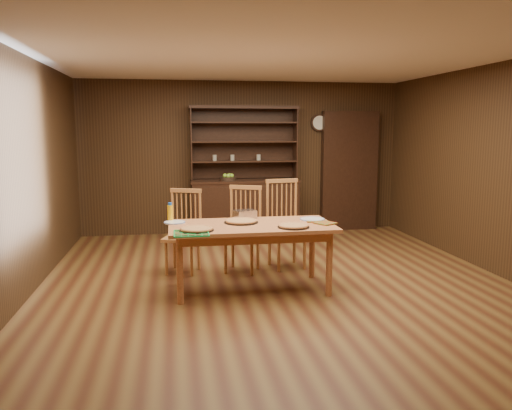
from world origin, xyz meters
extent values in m
plane|color=brown|center=(0.00, 0.00, 0.00)|extent=(6.00, 6.00, 0.00)
plane|color=white|center=(0.00, 0.00, 2.60)|extent=(6.00, 6.00, 0.00)
plane|color=#3C2513|center=(0.00, 3.00, 1.30)|extent=(5.50, 0.00, 5.50)
plane|color=#3C2513|center=(0.00, -3.00, 1.30)|extent=(5.50, 0.00, 5.50)
plane|color=#3C2513|center=(-2.75, 0.00, 1.30)|extent=(0.00, 6.00, 6.00)
plane|color=#3C2513|center=(2.75, 0.00, 1.30)|extent=(0.00, 6.00, 6.00)
cube|color=black|center=(0.00, 2.74, 0.45)|extent=(1.80, 0.50, 0.90)
cube|color=black|center=(0.00, 2.74, 0.92)|extent=(1.84, 0.52, 0.04)
cube|color=black|center=(0.00, 2.97, 1.55)|extent=(1.80, 0.02, 1.20)
cube|color=black|center=(-0.89, 2.82, 1.55)|extent=(0.02, 0.32, 1.20)
cube|color=black|center=(0.89, 2.82, 1.55)|extent=(0.02, 0.32, 1.20)
cube|color=black|center=(0.00, 2.82, 2.15)|extent=(1.84, 0.34, 0.05)
cylinder|color=gray|center=(-0.50, 2.82, 1.31)|extent=(0.07, 0.07, 0.10)
cylinder|color=gray|center=(-0.20, 2.82, 1.31)|extent=(0.07, 0.07, 0.10)
cube|color=black|center=(1.90, 2.90, 1.05)|extent=(1.00, 0.18, 2.10)
cylinder|color=black|center=(1.35, 2.96, 1.90)|extent=(0.30, 0.04, 0.30)
cylinder|color=beige|center=(1.35, 2.94, 1.90)|extent=(0.24, 0.01, 0.24)
cube|color=#CB7946|center=(-0.35, -0.22, 0.73)|extent=(1.81, 0.91, 0.04)
cylinder|color=#CB7946|center=(-1.14, -0.57, 0.35)|extent=(0.07, 0.07, 0.71)
cylinder|color=#CB7946|center=(-1.14, 0.12, 0.35)|extent=(0.07, 0.07, 0.71)
cylinder|color=#CB7946|center=(0.45, -0.57, 0.35)|extent=(0.07, 0.07, 0.71)
cylinder|color=#CB7946|center=(0.45, 0.12, 0.35)|extent=(0.07, 0.07, 0.71)
cube|color=#B97F3F|center=(-1.09, 0.60, 0.44)|extent=(0.54, 0.53, 0.04)
cylinder|color=#B97F3F|center=(-1.30, 0.51, 0.21)|extent=(0.04, 0.04, 0.42)
cylinder|color=#B97F3F|center=(-1.20, 0.79, 0.21)|extent=(0.04, 0.04, 0.42)
cylinder|color=#B97F3F|center=(-0.99, 0.40, 0.21)|extent=(0.04, 0.04, 0.42)
cylinder|color=#B97F3F|center=(-0.89, 0.69, 0.21)|extent=(0.04, 0.04, 0.42)
cube|color=#B97F3F|center=(-1.04, 0.76, 1.02)|extent=(0.40, 0.17, 0.05)
cube|color=#B97F3F|center=(-0.35, 0.51, 0.46)|extent=(0.57, 0.56, 0.04)
cylinder|color=#B97F3F|center=(-0.57, 0.44, 0.22)|extent=(0.04, 0.04, 0.44)
cylinder|color=#B97F3F|center=(-0.44, 0.73, 0.22)|extent=(0.04, 0.04, 0.44)
cylinder|color=#B97F3F|center=(-0.26, 0.30, 0.22)|extent=(0.04, 0.04, 0.44)
cylinder|color=#B97F3F|center=(-0.13, 0.59, 0.22)|extent=(0.04, 0.04, 0.44)
cube|color=#B97F3F|center=(-0.28, 0.68, 1.06)|extent=(0.40, 0.20, 0.05)
cube|color=#B97F3F|center=(0.25, 0.62, 0.48)|extent=(0.54, 0.52, 0.04)
cylinder|color=#B97F3F|center=(0.10, 0.42, 0.23)|extent=(0.04, 0.04, 0.46)
cylinder|color=#B97F3F|center=(0.05, 0.75, 0.23)|extent=(0.04, 0.04, 0.46)
cylinder|color=#B97F3F|center=(0.46, 0.48, 0.23)|extent=(0.04, 0.04, 0.46)
cylinder|color=#B97F3F|center=(0.40, 0.81, 0.23)|extent=(0.04, 0.04, 0.46)
cube|color=#B97F3F|center=(0.22, 0.80, 1.12)|extent=(0.45, 0.11, 0.05)
cylinder|color=black|center=(-0.96, -0.47, 0.76)|extent=(0.36, 0.36, 0.01)
cylinder|color=tan|center=(-0.96, -0.47, 0.77)|extent=(0.33, 0.33, 0.02)
torus|color=#C38246|center=(-0.96, -0.47, 0.77)|extent=(0.34, 0.34, 0.03)
cylinder|color=black|center=(0.07, -0.47, 0.76)|extent=(0.34, 0.34, 0.01)
cylinder|color=tan|center=(0.07, -0.47, 0.77)|extent=(0.31, 0.31, 0.02)
torus|color=#C38246|center=(0.07, -0.47, 0.77)|extent=(0.32, 0.32, 0.03)
cylinder|color=black|center=(-0.44, -0.11, 0.76)|extent=(0.38, 0.38, 0.01)
cylinder|color=tan|center=(-0.44, -0.11, 0.77)|extent=(0.35, 0.35, 0.02)
torus|color=#C38246|center=(-0.44, -0.11, 0.77)|extent=(0.35, 0.35, 0.03)
cylinder|color=white|center=(-1.18, -0.01, 0.76)|extent=(0.24, 0.24, 0.01)
torus|color=#364FA3|center=(-1.18, -0.01, 0.76)|extent=(0.24, 0.24, 0.01)
cylinder|color=white|center=(0.40, -0.06, 0.76)|extent=(0.29, 0.29, 0.01)
torus|color=#364FA3|center=(0.40, -0.06, 0.76)|extent=(0.29, 0.29, 0.01)
cube|color=silver|center=(-0.36, 0.17, 0.80)|extent=(0.29, 0.25, 0.10)
cylinder|color=#FEB00D|center=(-1.23, 0.12, 0.84)|extent=(0.07, 0.07, 0.19)
cylinder|color=#164CB2|center=(-1.23, 0.12, 0.95)|extent=(0.04, 0.04, 0.03)
cube|color=#B21B14|center=(0.47, -0.33, 0.76)|extent=(0.27, 0.27, 0.01)
cube|color=#B21B14|center=(0.39, -0.16, 0.76)|extent=(0.20, 0.20, 0.01)
cylinder|color=black|center=(-0.29, 2.69, 0.97)|extent=(0.28, 0.28, 0.06)
sphere|color=#A2D037|center=(-0.34, 2.69, 1.02)|extent=(0.08, 0.08, 0.08)
sphere|color=#A2D037|center=(-0.26, 2.72, 1.02)|extent=(0.08, 0.08, 0.08)
sphere|color=#A2D037|center=(-0.29, 2.64, 1.02)|extent=(0.08, 0.08, 0.08)
sphere|color=#A2D037|center=(-0.23, 2.67, 1.02)|extent=(0.08, 0.08, 0.08)
camera|label=1|loc=(-1.17, -5.58, 1.80)|focal=35.00mm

